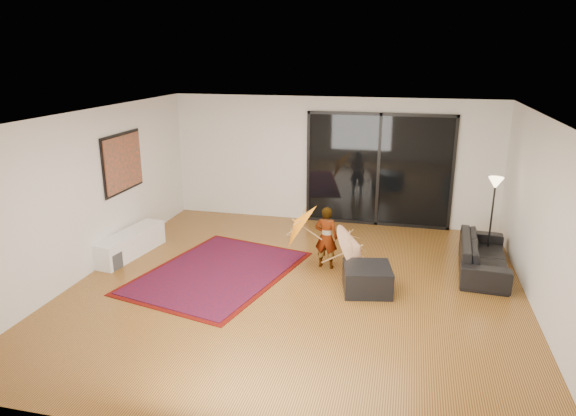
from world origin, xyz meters
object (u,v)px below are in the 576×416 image
(sofa, at_px, (484,255))
(ottoman, at_px, (367,279))
(media_console, at_px, (130,244))
(child, at_px, (326,237))

(sofa, relative_size, ottoman, 2.68)
(media_console, relative_size, child, 1.48)
(sofa, bearing_deg, ottoman, 128.10)
(ottoman, bearing_deg, sofa, 34.03)
(media_console, relative_size, ottoman, 2.23)
(ottoman, relative_size, child, 0.66)
(media_console, xyz_separation_m, child, (3.57, 0.30, 0.32))
(media_console, bearing_deg, child, 12.48)
(media_console, height_order, sofa, sofa)
(sofa, relative_size, child, 1.77)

